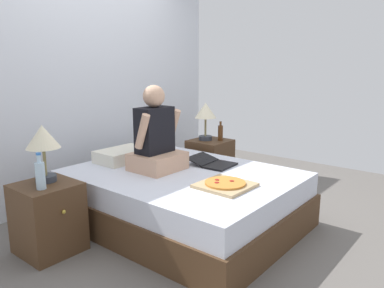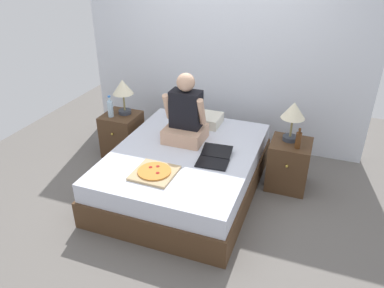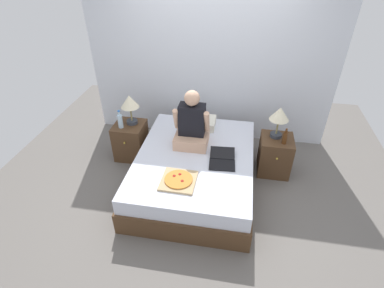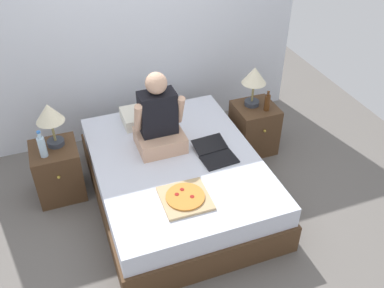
# 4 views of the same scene
# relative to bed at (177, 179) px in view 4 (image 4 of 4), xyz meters

# --- Properties ---
(ground_plane) EXTENTS (5.78, 5.78, 0.00)m
(ground_plane) POSITION_rel_bed_xyz_m (0.00, 0.00, -0.25)
(ground_plane) COLOR #66605B
(wall_back) EXTENTS (3.78, 0.12, 2.50)m
(wall_back) POSITION_rel_bed_xyz_m (0.00, 1.36, 1.00)
(wall_back) COLOR silver
(wall_back) RESTS_ON ground
(bed) EXTENTS (1.54, 2.01, 0.50)m
(bed) POSITION_rel_bed_xyz_m (0.00, 0.00, 0.00)
(bed) COLOR #4C331E
(bed) RESTS_ON ground
(nightstand_left) EXTENTS (0.44, 0.47, 0.56)m
(nightstand_left) POSITION_rel_bed_xyz_m (-1.07, 0.48, 0.03)
(nightstand_left) COLOR #4C331E
(nightstand_left) RESTS_ON ground
(lamp_on_left_nightstand) EXTENTS (0.26, 0.26, 0.45)m
(lamp_on_left_nightstand) POSITION_rel_bed_xyz_m (-1.03, 0.53, 0.64)
(lamp_on_left_nightstand) COLOR #333842
(lamp_on_left_nightstand) RESTS_ON nightstand_left
(water_bottle) EXTENTS (0.07, 0.07, 0.28)m
(water_bottle) POSITION_rel_bed_xyz_m (-1.15, 0.39, 0.43)
(water_bottle) COLOR silver
(water_bottle) RESTS_ON nightstand_left
(nightstand_right) EXTENTS (0.44, 0.47, 0.56)m
(nightstand_right) POSITION_rel_bed_xyz_m (1.07, 0.48, 0.03)
(nightstand_right) COLOR #4C331E
(nightstand_right) RESTS_ON ground
(lamp_on_right_nightstand) EXTENTS (0.26, 0.26, 0.45)m
(lamp_on_right_nightstand) POSITION_rel_bed_xyz_m (1.04, 0.53, 0.64)
(lamp_on_right_nightstand) COLOR #333842
(lamp_on_right_nightstand) RESTS_ON nightstand_right
(beer_bottle) EXTENTS (0.06, 0.06, 0.23)m
(beer_bottle) POSITION_rel_bed_xyz_m (1.14, 0.38, 0.41)
(beer_bottle) COLOR #512D14
(beer_bottle) RESTS_ON nightstand_right
(pillow) EXTENTS (0.52, 0.34, 0.12)m
(pillow) POSITION_rel_bed_xyz_m (-0.08, 0.72, 0.31)
(pillow) COLOR silver
(pillow) RESTS_ON bed
(person_seated) EXTENTS (0.47, 0.40, 0.78)m
(person_seated) POSITION_rel_bed_xyz_m (-0.09, 0.25, 0.54)
(person_seated) COLOR tan
(person_seated) RESTS_ON bed
(laptop) EXTENTS (0.35, 0.44, 0.07)m
(laptop) POSITION_rel_bed_xyz_m (0.36, -0.09, 0.27)
(laptop) COLOR black
(laptop) RESTS_ON bed
(pizza_box) EXTENTS (0.41, 0.41, 0.05)m
(pizza_box) POSITION_rel_bed_xyz_m (-0.10, -0.54, 0.27)
(pizza_box) COLOR tan
(pizza_box) RESTS_ON bed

